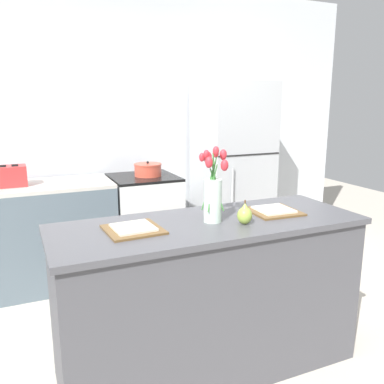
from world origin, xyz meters
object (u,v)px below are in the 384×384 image
(refrigerator, at_px, (232,172))
(pear_figurine, at_px, (245,214))
(stove_range, at_px, (145,223))
(flower_vase, at_px, (213,191))
(plate_setting_right, at_px, (274,211))
(toaster, at_px, (10,176))
(cooking_pot, at_px, (148,170))
(plate_setting_left, at_px, (133,229))

(refrigerator, xyz_separation_m, pear_figurine, (-0.89, -1.72, 0.10))
(stove_range, xyz_separation_m, flower_vase, (-0.09, -1.61, 0.65))
(plate_setting_right, xyz_separation_m, toaster, (-1.48, 1.59, 0.06))
(plate_setting_right, height_order, cooking_pot, cooking_pot)
(stove_range, distance_m, plate_setting_right, 1.70)
(pear_figurine, height_order, plate_setting_left, pear_figurine)
(stove_range, distance_m, plate_setting_left, 1.75)
(cooking_pot, bearing_deg, stove_range, 173.19)
(plate_setting_left, bearing_deg, refrigerator, 46.70)
(toaster, xyz_separation_m, cooking_pot, (1.18, -0.01, -0.03))
(toaster, bearing_deg, cooking_pot, -0.32)
(toaster, bearing_deg, refrigerator, -0.02)
(stove_range, xyz_separation_m, plate_setting_right, (0.35, -1.59, 0.49))
(flower_vase, distance_m, toaster, 1.93)
(cooking_pot, bearing_deg, toaster, 179.68)
(stove_range, bearing_deg, toaster, 179.92)
(refrigerator, bearing_deg, plate_setting_right, -110.80)
(toaster, relative_size, cooking_pot, 1.09)
(flower_vase, xyz_separation_m, toaster, (-1.05, 1.61, -0.11))
(pear_figurine, xyz_separation_m, cooking_pot, (-0.01, 1.72, -0.01))
(plate_setting_left, bearing_deg, cooking_pot, 69.55)
(stove_range, xyz_separation_m, pear_figurine, (0.06, -1.72, 0.53))
(flower_vase, xyz_separation_m, plate_setting_left, (-0.46, 0.02, -0.17))
(plate_setting_left, bearing_deg, stove_range, 71.00)
(refrigerator, bearing_deg, toaster, 179.98)
(plate_setting_right, bearing_deg, cooking_pot, 100.85)
(stove_range, distance_m, refrigerator, 1.04)
(plate_setting_right, bearing_deg, toaster, 133.04)
(flower_vase, relative_size, toaster, 1.56)
(stove_range, height_order, toaster, toaster)
(pear_figurine, relative_size, plate_setting_left, 0.45)
(plate_setting_left, relative_size, toaster, 1.08)
(plate_setting_right, distance_m, toaster, 2.17)
(refrigerator, height_order, toaster, refrigerator)
(refrigerator, xyz_separation_m, cooking_pot, (-0.91, -0.01, 0.08))
(pear_figurine, bearing_deg, plate_setting_left, 167.45)
(stove_range, height_order, plate_setting_right, plate_setting_right)
(plate_setting_left, bearing_deg, plate_setting_right, 0.00)
(refrigerator, relative_size, cooking_pot, 6.93)
(flower_vase, bearing_deg, stove_range, 86.92)
(stove_range, bearing_deg, refrigerator, 0.04)
(flower_vase, bearing_deg, cooking_pot, 85.37)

